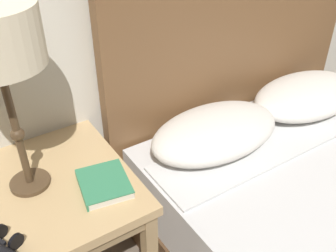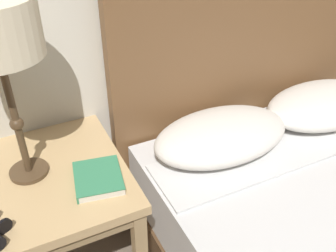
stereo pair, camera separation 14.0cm
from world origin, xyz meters
name	(u,v)px [view 1 (the left image)]	position (x,y,z in m)	size (l,w,h in m)	color
nightstand	(46,206)	(-0.66, 0.69, 0.56)	(0.58, 0.58, 0.65)	tan
book_on_nightstand	(103,184)	(-0.49, 0.58, 0.66)	(0.18, 0.20, 0.03)	silver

